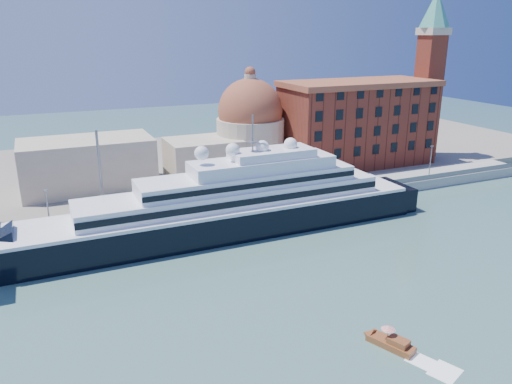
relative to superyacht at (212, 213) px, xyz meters
name	(u,v)px	position (x,y,z in m)	size (l,w,h in m)	color
ground	(268,286)	(1.20, -23.00, -4.66)	(400.00, 400.00, 0.00)	#345A54
quay	(201,211)	(1.20, 11.00, -3.41)	(180.00, 10.00, 2.50)	gray
land	(157,167)	(1.20, 52.00, -3.66)	(260.00, 72.00, 2.00)	slate
quay_fence	(207,209)	(1.20, 6.50, -1.56)	(180.00, 0.10, 1.20)	slate
superyacht	(212,213)	(0.00, 0.00, 0.00)	(90.38, 12.53, 27.01)	black
water_taxi	(392,343)	(8.69, -43.62, -3.97)	(4.19, 6.40, 2.89)	maroon
warehouse	(357,122)	(53.20, 29.00, 9.13)	(43.00, 19.00, 23.25)	maroon
campanile	(430,65)	(77.20, 29.00, 24.09)	(8.40, 8.40, 47.00)	maroon
church	(195,143)	(7.59, 34.72, 6.25)	(66.00, 18.00, 25.50)	beige
lamp_posts	(140,181)	(-11.47, 9.27, 5.18)	(120.80, 2.40, 18.00)	slate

